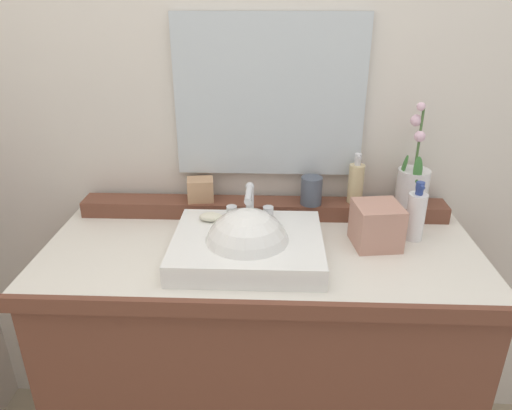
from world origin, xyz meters
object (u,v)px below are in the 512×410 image
Objects in this scene: soap_bar at (211,217)px; soap_dispenser at (356,182)px; sink_basin at (248,249)px; trinket_box at (200,190)px; potted_plant at (413,181)px; tumbler_cup at (311,191)px; tissue_box at (376,225)px; lotion_bottle at (416,215)px.

soap_dispenser is at bearing 21.79° from soap_bar.
trinket_box is at bearing 121.56° from sink_basin.
potted_plant is 3.61× the size of tumbler_cup.
sink_basin is at bearing -126.04° from tumbler_cup.
tissue_box reaches higher than soap_bar.
potted_plant is at bearing 2.01° from tumbler_cup.
soap_dispenser is 1.80× the size of tumbler_cup.
sink_basin is at bearing -164.82° from lotion_bottle.
lotion_bottle reaches higher than tissue_box.
soap_bar is 0.49m from soap_dispenser.
potted_plant reaches higher than sink_basin.
tissue_box is at bearing -79.56° from soap_dispenser.
tumbler_cup is 0.33m from lotion_bottle.
sink_basin is 0.16m from soap_bar.
potted_plant is 0.33m from tumbler_cup.
trinket_box is at bearing 108.05° from soap_bar.
potted_plant reaches higher than soap_dispenser.
tumbler_cup is at bearing 136.27° from tissue_box.
sink_basin reaches higher than tissue_box.
trinket_box is (-0.06, 0.17, 0.01)m from soap_bar.
lotion_bottle reaches higher than sink_basin.
sink_basin is 1.25× the size of potted_plant.
sink_basin reaches higher than soap_bar.
tumbler_cup is at bearing -171.57° from soap_dispenser.
tumbler_cup is 1.09× the size of trinket_box.
soap_bar is 0.83× the size of trinket_box.
trinket_box is at bearing -179.25° from soap_dispenser.
tissue_box is at bearing -128.00° from potted_plant.
soap_dispenser is 0.15m from tumbler_cup.
sink_basin reaches higher than trinket_box.
tissue_box is at bearing -160.98° from lotion_bottle.
tissue_box is (0.04, -0.19, -0.06)m from soap_dispenser.
lotion_bottle is at bearing 15.18° from sink_basin.
tumbler_cup is at bearing 53.96° from sink_basin.
potted_plant is 0.24m from tissue_box.
tumbler_cup is 0.71× the size of tissue_box.
tumbler_cup reaches higher than trinket_box.
lotion_bottle is 1.41× the size of tissue_box.
trinket_box is at bearing 179.72° from potted_plant.
tumbler_cup is at bearing 27.38° from soap_bar.
soap_bar is 0.76× the size of tumbler_cup.
tumbler_cup is (-0.32, -0.01, -0.03)m from potted_plant.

